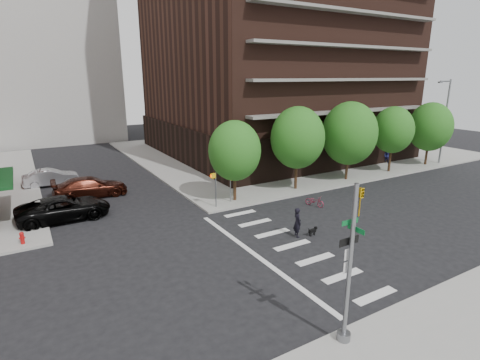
{
  "coord_description": "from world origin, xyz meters",
  "views": [
    {
      "loc": [
        -9.69,
        -15.65,
        9.53
      ],
      "look_at": [
        3.0,
        6.0,
        2.5
      ],
      "focal_mm": 28.0,
      "sensor_mm": 36.0,
      "label": 1
    }
  ],
  "objects_px": {
    "pedestrian_far": "(387,156)",
    "parked_car_maroon": "(90,187)",
    "traffic_signal": "(349,277)",
    "scooter": "(315,201)",
    "parked_car_black": "(64,208)",
    "parked_car_silver": "(51,177)",
    "fire_hydrant": "(22,237)",
    "dog_walker": "(297,222)"
  },
  "relations": [
    {
      "from": "pedestrian_far",
      "to": "parked_car_maroon",
      "type": "bearing_deg",
      "value": -112.02
    },
    {
      "from": "traffic_signal",
      "to": "scooter",
      "type": "bearing_deg",
      "value": 52.79
    },
    {
      "from": "traffic_signal",
      "to": "parked_car_maroon",
      "type": "height_order",
      "value": "traffic_signal"
    },
    {
      "from": "traffic_signal",
      "to": "parked_car_black",
      "type": "distance_m",
      "value": 20.1
    },
    {
      "from": "parked_car_silver",
      "to": "scooter",
      "type": "xyz_separation_m",
      "value": [
        16.64,
        -16.18,
        -0.34
      ]
    },
    {
      "from": "traffic_signal",
      "to": "fire_hydrant",
      "type": "height_order",
      "value": "traffic_signal"
    },
    {
      "from": "fire_hydrant",
      "to": "parked_car_silver",
      "type": "distance_m",
      "value": 13.14
    },
    {
      "from": "traffic_signal",
      "to": "parked_car_silver",
      "type": "bearing_deg",
      "value": 104.93
    },
    {
      "from": "parked_car_maroon",
      "to": "scooter",
      "type": "height_order",
      "value": "parked_car_maroon"
    },
    {
      "from": "scooter",
      "to": "pedestrian_far",
      "type": "height_order",
      "value": "pedestrian_far"
    },
    {
      "from": "fire_hydrant",
      "to": "pedestrian_far",
      "type": "height_order",
      "value": "pedestrian_far"
    },
    {
      "from": "fire_hydrant",
      "to": "pedestrian_far",
      "type": "distance_m",
      "value": 35.46
    },
    {
      "from": "traffic_signal",
      "to": "scooter",
      "type": "height_order",
      "value": "traffic_signal"
    },
    {
      "from": "traffic_signal",
      "to": "dog_walker",
      "type": "distance_m",
      "value": 9.65
    },
    {
      "from": "traffic_signal",
      "to": "dog_walker",
      "type": "bearing_deg",
      "value": 61.71
    },
    {
      "from": "traffic_signal",
      "to": "parked_car_silver",
      "type": "height_order",
      "value": "traffic_signal"
    },
    {
      "from": "parked_car_maroon",
      "to": "dog_walker",
      "type": "distance_m",
      "value": 17.44
    },
    {
      "from": "parked_car_silver",
      "to": "scooter",
      "type": "height_order",
      "value": "parked_car_silver"
    },
    {
      "from": "scooter",
      "to": "pedestrian_far",
      "type": "bearing_deg",
      "value": 1.88
    },
    {
      "from": "parked_car_maroon",
      "to": "pedestrian_far",
      "type": "bearing_deg",
      "value": -95.59
    },
    {
      "from": "parked_car_maroon",
      "to": "dog_walker",
      "type": "xyz_separation_m",
      "value": [
        9.52,
        -14.61,
        0.1
      ]
    },
    {
      "from": "parked_car_black",
      "to": "parked_car_maroon",
      "type": "relative_size",
      "value": 1.05
    },
    {
      "from": "parked_car_maroon",
      "to": "scooter",
      "type": "xyz_separation_m",
      "value": [
        14.15,
        -10.94,
        -0.42
      ]
    },
    {
      "from": "traffic_signal",
      "to": "fire_hydrant",
      "type": "xyz_separation_m",
      "value": [
        -10.03,
        15.29,
        -2.15
      ]
    },
    {
      "from": "parked_car_silver",
      "to": "parked_car_maroon",
      "type": "bearing_deg",
      "value": -154.91
    },
    {
      "from": "traffic_signal",
      "to": "pedestrian_far",
      "type": "xyz_separation_m",
      "value": [
        25.28,
        18.49,
        -1.71
      ]
    },
    {
      "from": "parked_car_silver",
      "to": "parked_car_black",
      "type": "bearing_deg",
      "value": -179.88
    },
    {
      "from": "parked_car_maroon",
      "to": "parked_car_silver",
      "type": "relative_size",
      "value": 1.24
    },
    {
      "from": "fire_hydrant",
      "to": "scooter",
      "type": "height_order",
      "value": "fire_hydrant"
    },
    {
      "from": "parked_car_maroon",
      "to": "parked_car_silver",
      "type": "bearing_deg",
      "value": 28.17
    },
    {
      "from": "parked_car_silver",
      "to": "scooter",
      "type": "relative_size",
      "value": 2.95
    },
    {
      "from": "fire_hydrant",
      "to": "dog_walker",
      "type": "xyz_separation_m",
      "value": [
        14.52,
        -6.95,
        0.37
      ]
    },
    {
      "from": "traffic_signal",
      "to": "parked_car_silver",
      "type": "distance_m",
      "value": 29.24
    },
    {
      "from": "scooter",
      "to": "parked_car_maroon",
      "type": "bearing_deg",
      "value": 122.31
    },
    {
      "from": "parked_car_black",
      "to": "traffic_signal",
      "type": "bearing_deg",
      "value": -159.94
    },
    {
      "from": "parked_car_black",
      "to": "scooter",
      "type": "bearing_deg",
      "value": -113.39
    },
    {
      "from": "parked_car_black",
      "to": "parked_car_maroon",
      "type": "distance_m",
      "value": 5.0
    },
    {
      "from": "parked_car_silver",
      "to": "pedestrian_far",
      "type": "height_order",
      "value": "pedestrian_far"
    },
    {
      "from": "dog_walker",
      "to": "pedestrian_far",
      "type": "relative_size",
      "value": 1.11
    },
    {
      "from": "traffic_signal",
      "to": "fire_hydrant",
      "type": "bearing_deg",
      "value": 123.26
    },
    {
      "from": "parked_car_black",
      "to": "dog_walker",
      "type": "relative_size",
      "value": 3.22
    },
    {
      "from": "fire_hydrant",
      "to": "parked_car_maroon",
      "type": "relative_size",
      "value": 0.13
    }
  ]
}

